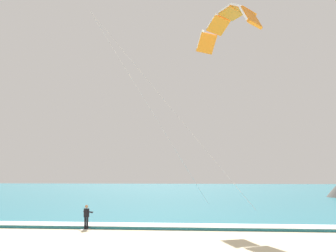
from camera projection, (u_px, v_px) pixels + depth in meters
sea at (191, 191)px, 87.86m from camera, size 200.00×120.00×0.20m
surf_foam at (159, 225)px, 29.52m from camera, size 200.00×2.19×0.04m
surfboard at (86, 229)px, 28.79m from camera, size 1.01×1.45×0.09m
kitesurfer at (87, 216)px, 28.91m from camera, size 0.66×0.66×1.69m
kite_primary at (228, 22)px, 35.64m from camera, size 13.05×9.37×16.89m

